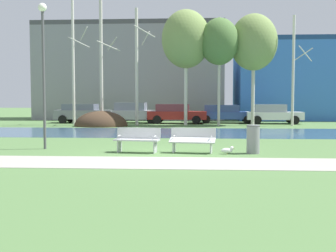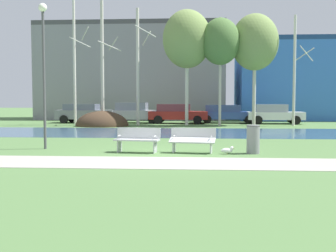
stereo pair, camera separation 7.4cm
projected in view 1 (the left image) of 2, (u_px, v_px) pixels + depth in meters
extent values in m
plane|color=#4C703D|center=(176.00, 132.00, 24.12)|extent=(120.00, 120.00, 0.00)
cube|color=#9E998E|center=(159.00, 163.00, 12.43)|extent=(60.00, 2.34, 0.01)
cube|color=#33516B|center=(175.00, 132.00, 23.49)|extent=(80.00, 6.89, 0.01)
ellipsoid|color=#423021|center=(101.00, 126.00, 28.99)|extent=(3.70, 3.01, 2.11)
cube|color=#B2B5B7|center=(137.00, 140.00, 14.72)|extent=(1.65, 0.70, 0.05)
cube|color=#B2B5B7|center=(139.00, 133.00, 14.98)|extent=(1.60, 0.30, 0.40)
cube|color=#B2B5B7|center=(119.00, 146.00, 14.93)|extent=(0.10, 0.43, 0.45)
cube|color=#B2B5B7|center=(155.00, 147.00, 14.67)|extent=(0.10, 0.43, 0.45)
cylinder|color=#B2B5B7|center=(119.00, 136.00, 14.86)|extent=(0.08, 0.28, 0.04)
cylinder|color=#B2B5B7|center=(155.00, 136.00, 14.60)|extent=(0.08, 0.28, 0.04)
cube|color=#B2B5B7|center=(192.00, 140.00, 14.60)|extent=(1.65, 0.69, 0.18)
cube|color=#B2B5B7|center=(193.00, 133.00, 14.86)|extent=(1.60, 0.30, 0.40)
cube|color=#B2B5B7|center=(174.00, 146.00, 14.81)|extent=(0.10, 0.43, 0.45)
cube|color=#B2B5B7|center=(211.00, 147.00, 14.55)|extent=(0.10, 0.43, 0.45)
cylinder|color=#B2B5B7|center=(174.00, 136.00, 14.74)|extent=(0.08, 0.28, 0.04)
cylinder|color=#B2B5B7|center=(211.00, 137.00, 14.48)|extent=(0.08, 0.28, 0.04)
cylinder|color=gray|center=(253.00, 139.00, 14.51)|extent=(0.45, 0.45, 0.99)
torus|color=#494A4C|center=(253.00, 126.00, 14.48)|extent=(0.48, 0.48, 0.04)
ellipsoid|color=white|center=(227.00, 151.00, 14.38)|extent=(0.39, 0.18, 0.18)
sphere|color=white|center=(232.00, 148.00, 14.36)|extent=(0.13, 0.13, 0.13)
cone|color=gold|center=(234.00, 148.00, 14.36)|extent=(0.07, 0.04, 0.04)
cylinder|color=gold|center=(227.00, 153.00, 14.35)|extent=(0.01, 0.01, 0.10)
cylinder|color=gold|center=(227.00, 152.00, 14.42)|extent=(0.01, 0.01, 0.10)
cylinder|color=#4C4C51|center=(44.00, 81.00, 15.69)|extent=(0.10, 0.10, 5.14)
sphere|color=white|center=(42.00, 7.00, 15.51)|extent=(0.32, 0.32, 0.32)
cylinder|color=beige|center=(73.00, 61.00, 30.35)|extent=(0.19, 0.19, 9.26)
cylinder|color=beige|center=(84.00, 34.00, 30.63)|extent=(0.90, 1.27, 0.81)
cylinder|color=beige|center=(79.00, 42.00, 29.60)|extent=(1.24, 1.21, 0.63)
cylinder|color=#BCB7A8|center=(101.00, 58.00, 29.36)|extent=(0.23, 0.23, 9.49)
cylinder|color=#BCB7A8|center=(112.00, 44.00, 29.72)|extent=(0.95, 1.33, 0.80)
cylinder|color=#BCB7A8|center=(109.00, 46.00, 28.57)|extent=(1.41, 1.37, 0.60)
cylinder|color=beige|center=(137.00, 67.00, 29.34)|extent=(0.22, 0.22, 8.20)
cylinder|color=beige|center=(145.00, 38.00, 29.57)|extent=(0.74, 1.03, 0.87)
cylinder|color=beige|center=(145.00, 31.00, 28.48)|extent=(1.33, 1.30, 0.68)
cylinder|color=beige|center=(186.00, 70.00, 29.72)|extent=(0.24, 0.24, 7.83)
ellipsoid|color=olive|center=(186.00, 39.00, 29.57)|extent=(3.43, 3.43, 4.12)
cylinder|color=#BCB7A8|center=(219.00, 72.00, 29.08)|extent=(0.19, 0.19, 7.50)
ellipsoid|color=#4C7038|center=(219.00, 41.00, 28.94)|extent=(2.70, 2.70, 3.24)
cylinder|color=beige|center=(253.00, 72.00, 29.63)|extent=(0.25, 0.25, 7.53)
ellipsoid|color=olive|center=(254.00, 42.00, 29.49)|extent=(3.32, 3.32, 3.98)
cylinder|color=beige|center=(293.00, 71.00, 28.93)|extent=(0.19, 0.19, 7.63)
cylinder|color=beige|center=(303.00, 55.00, 29.33)|extent=(1.02, 1.45, 0.81)
cylinder|color=beige|center=(305.00, 54.00, 28.17)|extent=(1.20, 1.17, 0.97)
cube|color=slate|center=(85.00, 114.00, 32.65)|extent=(4.54, 1.97, 0.69)
cube|color=slate|center=(80.00, 107.00, 32.64)|extent=(2.56, 1.69, 0.47)
cylinder|color=black|center=(107.00, 118.00, 33.46)|extent=(0.65, 0.24, 0.64)
cylinder|color=black|center=(101.00, 120.00, 31.62)|extent=(0.65, 0.24, 0.64)
cylinder|color=black|center=(70.00, 118.00, 33.72)|extent=(0.65, 0.24, 0.64)
cylinder|color=black|center=(63.00, 119.00, 31.88)|extent=(0.65, 0.24, 0.64)
cube|color=#B2B5BC|center=(135.00, 115.00, 32.66)|extent=(4.22, 1.96, 0.68)
cube|color=gray|center=(131.00, 106.00, 32.65)|extent=(2.38, 1.69, 0.59)
cylinder|color=black|center=(154.00, 118.00, 33.48)|extent=(0.65, 0.24, 0.64)
cylinder|color=black|center=(151.00, 120.00, 31.64)|extent=(0.65, 0.24, 0.64)
cylinder|color=black|center=(120.00, 118.00, 33.72)|extent=(0.65, 0.24, 0.64)
cylinder|color=black|center=(115.00, 119.00, 31.88)|extent=(0.65, 0.24, 0.64)
cube|color=maroon|center=(177.00, 115.00, 32.11)|extent=(4.51, 1.84, 0.61)
cube|color=brown|center=(173.00, 108.00, 32.11)|extent=(2.54, 1.58, 0.55)
cylinder|color=black|center=(197.00, 119.00, 32.86)|extent=(0.65, 0.24, 0.64)
cylinder|color=black|center=(196.00, 120.00, 31.15)|extent=(0.65, 0.24, 0.64)
cylinder|color=black|center=(160.00, 119.00, 33.12)|extent=(0.65, 0.24, 0.64)
cylinder|color=black|center=(157.00, 120.00, 31.41)|extent=(0.65, 0.24, 0.64)
cube|color=#2D4793|center=(226.00, 115.00, 32.61)|extent=(4.80, 2.00, 0.57)
cube|color=#32457F|center=(222.00, 108.00, 32.61)|extent=(2.71, 1.72, 0.52)
cylinder|color=black|center=(245.00, 118.00, 33.42)|extent=(0.65, 0.24, 0.64)
cylinder|color=black|center=(248.00, 120.00, 31.56)|extent=(0.65, 0.24, 0.64)
cylinder|color=black|center=(206.00, 118.00, 33.70)|extent=(0.65, 0.24, 0.64)
cylinder|color=black|center=(206.00, 119.00, 31.83)|extent=(0.65, 0.24, 0.64)
cube|color=silver|center=(274.00, 116.00, 31.65)|extent=(4.19, 1.92, 0.58)
cube|color=#949AAC|center=(270.00, 108.00, 31.64)|extent=(2.36, 1.65, 0.57)
cylinder|color=black|center=(290.00, 119.00, 32.45)|extent=(0.65, 0.24, 0.64)
cylinder|color=black|center=(295.00, 120.00, 30.65)|extent=(0.65, 0.24, 0.64)
cylinder|color=black|center=(254.00, 119.00, 32.69)|extent=(0.65, 0.24, 0.64)
cylinder|color=black|center=(257.00, 120.00, 30.89)|extent=(0.65, 0.24, 0.64)
cube|color=gray|center=(131.00, 74.00, 39.20)|extent=(16.96, 6.05, 8.33)
cube|color=#48484B|center=(131.00, 27.00, 38.92)|extent=(16.96, 6.05, 0.40)
cube|color=#3870C6|center=(309.00, 82.00, 38.05)|extent=(13.05, 7.07, 6.77)
cube|color=navy|center=(310.00, 42.00, 37.81)|extent=(13.05, 7.07, 0.40)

